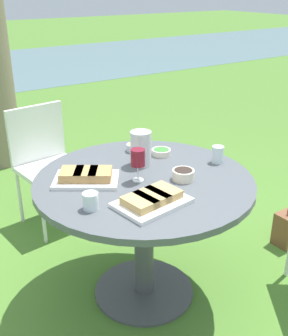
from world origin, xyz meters
TOP-DOWN VIEW (x-y plane):
  - ground_plane at (0.00, 0.00)m, footprint 40.00×40.00m
  - dining_table at (0.00, 0.00)m, footprint 1.17×1.17m
  - chair_near_right at (-0.12, 1.12)m, footprint 0.48×0.47m
  - water_pitcher at (0.09, 0.16)m, footprint 0.13×0.12m
  - wine_glass at (-0.04, -0.01)m, footprint 0.08×0.08m
  - platter_bread_main at (-0.13, -0.26)m, footprint 0.36×0.27m
  - platter_charcuterie at (-0.27, 0.14)m, footprint 0.40×0.37m
  - bowl_fries at (0.17, 0.36)m, footprint 0.10×0.10m
  - bowl_salad at (0.27, 0.21)m, footprint 0.11×0.11m
  - bowl_olives at (0.16, -0.13)m, footprint 0.12×0.12m
  - cup_water_near at (0.47, -0.06)m, footprint 0.07×0.07m
  - cup_water_far at (-0.39, -0.14)m, footprint 0.07×0.07m

SIDE VIEW (x-z plane):
  - ground_plane at x=0.00m, z-range 0.00..0.00m
  - chair_near_right at x=-0.12m, z-range 0.08..0.97m
  - dining_table at x=0.00m, z-range 0.24..0.99m
  - bowl_salad at x=0.27m, z-range 0.75..0.79m
  - platter_bread_main at x=-0.13m, z-range 0.75..0.81m
  - bowl_fries at x=0.17m, z-range 0.75..0.80m
  - platter_charcuterie at x=-0.27m, z-range 0.75..0.81m
  - bowl_olives at x=0.16m, z-range 0.76..0.81m
  - cup_water_far at x=-0.39m, z-range 0.75..0.83m
  - cup_water_near at x=0.47m, z-range 0.75..0.85m
  - water_pitcher at x=0.09m, z-range 0.75..0.95m
  - wine_glass at x=-0.04m, z-range 0.79..0.96m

